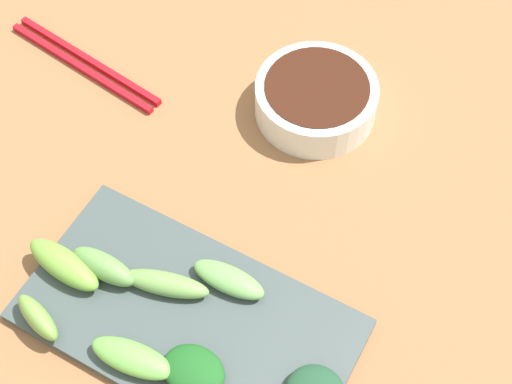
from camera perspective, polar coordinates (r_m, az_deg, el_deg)
tabletop at (r=0.80m, az=-1.19°, el=-2.95°), size 2.10×2.10×0.02m
sauce_bowl at (r=0.87m, az=4.45°, el=7.37°), size 0.14×0.14×0.05m
serving_plate at (r=0.74m, az=-5.23°, el=-9.80°), size 0.17×0.33×0.01m
broccoli_stalk_0 at (r=0.76m, az=-11.67°, el=-5.66°), size 0.03×0.07×0.03m
broccoli_stalk_1 at (r=0.74m, az=-6.99°, el=-7.05°), size 0.05×0.09×0.02m
broccoli_stalk_2 at (r=0.77m, az=-14.61°, el=-5.45°), size 0.04×0.09×0.03m
broccoli_stalk_3 at (r=0.72m, az=-9.54°, el=-12.52°), size 0.04×0.09×0.02m
broccoli_leafy_4 at (r=0.71m, az=-4.84°, el=-13.57°), size 0.05×0.06×0.02m
broccoli_stalk_5 at (r=0.74m, az=-2.13°, el=-6.76°), size 0.03×0.08×0.02m
broccoli_stalk_7 at (r=0.75m, az=-16.49°, el=-9.28°), size 0.04×0.06×0.03m
chopsticks at (r=0.95m, az=-13.09°, el=9.62°), size 0.05×0.23×0.01m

